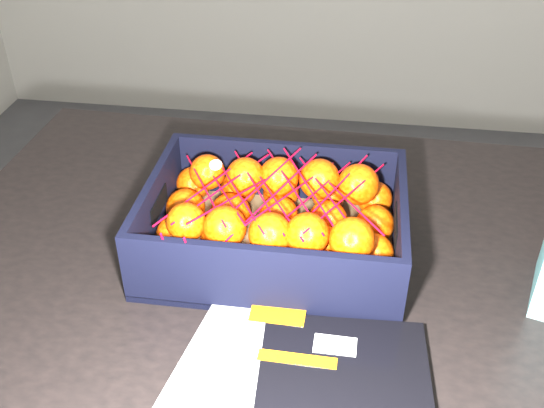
# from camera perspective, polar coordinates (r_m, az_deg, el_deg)

# --- Properties ---
(table) EXTENTS (1.22, 0.84, 0.75)m
(table) POSITION_cam_1_polar(r_m,az_deg,el_deg) (1.07, 3.03, -8.20)
(table) COLOR black
(table) RESTS_ON ground
(magazine_stack) EXTENTS (0.35, 0.33, 0.02)m
(magazine_stack) POSITION_cam_1_polar(r_m,az_deg,el_deg) (0.79, 1.85, -17.27)
(magazine_stack) COLOR #BBBAB6
(magazine_stack) RESTS_ON table
(produce_crate) EXTENTS (0.39, 0.29, 0.12)m
(produce_crate) POSITION_cam_1_polar(r_m,az_deg,el_deg) (0.98, 0.25, -2.55)
(produce_crate) COLOR olive
(produce_crate) RESTS_ON table
(clementine_heap) EXTENTS (0.37, 0.27, 0.11)m
(clementine_heap) POSITION_cam_1_polar(r_m,az_deg,el_deg) (0.97, 0.34, -1.46)
(clementine_heap) COLOR #F54705
(clementine_heap) RESTS_ON produce_crate
(mesh_net) EXTENTS (0.32, 0.26, 0.09)m
(mesh_net) POSITION_cam_1_polar(r_m,az_deg,el_deg) (0.94, -0.18, 0.75)
(mesh_net) COLOR red
(mesh_net) RESTS_ON clementine_heap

